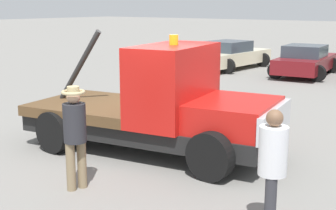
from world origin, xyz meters
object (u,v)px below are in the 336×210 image
at_px(tow_truck, 163,108).
at_px(parked_car_maroon, 305,61).
at_px(person_near_truck, 272,163).
at_px(parked_car_cream, 230,55).
at_px(person_at_hood, 75,130).

height_order(tow_truck, parked_car_maroon, tow_truck).
distance_m(tow_truck, parked_car_maroon, 12.33).
bearing_deg(parked_car_maroon, person_near_truck, -167.56).
bearing_deg(parked_car_cream, person_near_truck, -145.42).
xyz_separation_m(tow_truck, person_near_truck, (3.31, -1.89, 0.04)).
height_order(tow_truck, person_near_truck, tow_truck).
height_order(person_near_truck, person_at_hood, person_at_hood).
bearing_deg(parked_car_maroon, person_at_hood, 179.75).
bearing_deg(person_near_truck, parked_car_cream, -81.48).
height_order(tow_truck, parked_car_cream, tow_truck).
bearing_deg(person_at_hood, tow_truck, 105.33).
bearing_deg(person_near_truck, tow_truck, -53.08).
relative_size(person_near_truck, parked_car_cream, 0.36).
relative_size(person_near_truck, person_at_hood, 0.98).
xyz_separation_m(person_near_truck, parked_car_cream, (-8.80, 14.14, -0.34)).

